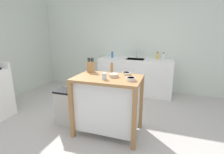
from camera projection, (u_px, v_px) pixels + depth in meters
The scene contains 16 objects.
ground_plane at pixel (103, 135), 2.59m from camera, with size 6.46×6.46×0.00m, color #ADA8A0.
wall_back at pixel (134, 43), 4.46m from camera, with size 5.46×0.10×2.60m, color silver.
wall_left at pixel (9, 44), 3.90m from camera, with size 0.10×2.99×2.60m, color beige.
kitchen_island at pixel (108, 102), 2.55m from camera, with size 1.00×0.64×0.92m.
knife_block at pixel (91, 67), 2.74m from camera, with size 0.11×0.09×0.24m.
bowl_ceramic_wide at pixel (114, 75), 2.45m from camera, with size 0.15×0.15×0.05m.
bowl_stoneware_deep at pixel (126, 73), 2.59m from camera, with size 0.13×0.13×0.04m.
bowl_ceramic_small at pixel (131, 79), 2.25m from camera, with size 0.13×0.13×0.04m.
drinking_cup at pixel (104, 76), 2.31m from camera, with size 0.07×0.07×0.09m.
pepper_grinder at pixel (112, 68), 2.66m from camera, with size 0.04×0.04×0.20m.
trash_bin at pixel (68, 107), 2.82m from camera, with size 0.36×0.28×0.63m.
sink_counter at pixel (135, 76), 4.32m from camera, with size 1.87×0.60×0.92m.
sink_faucet at pixel (137, 54), 4.30m from camera, with size 0.02×0.02×0.22m.
bottle_dish_soap at pixel (112, 55), 4.36m from camera, with size 0.06×0.06×0.17m.
bottle_hand_soap at pixel (163, 56), 4.07m from camera, with size 0.05×0.05×0.17m.
bottle_spray_cleaner at pixel (157, 56), 4.11m from camera, with size 0.05×0.05×0.19m.
Camera 1 is at (0.84, -2.12, 1.55)m, focal length 26.36 mm.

